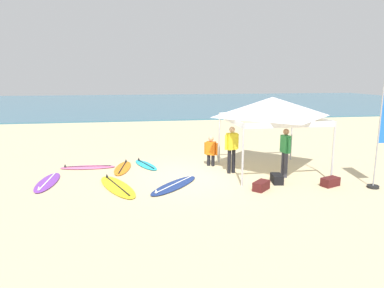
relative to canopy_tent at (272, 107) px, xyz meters
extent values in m
plane|color=beige|center=(-2.83, -0.17, -2.39)|extent=(80.00, 80.00, 0.00)
cube|color=#386B84|center=(-2.83, 32.90, -2.34)|extent=(80.00, 36.00, 0.10)
cylinder|color=#B7B7BC|center=(-1.55, -1.55, -1.36)|extent=(0.07, 0.07, 2.05)
cylinder|color=#B7B7BC|center=(1.55, -1.55, -1.36)|extent=(0.07, 0.07, 2.05)
cylinder|color=#B7B7BC|center=(-1.55, 1.55, -1.36)|extent=(0.07, 0.07, 2.05)
cylinder|color=#B7B7BC|center=(1.55, 1.55, -1.36)|extent=(0.07, 0.07, 2.05)
cube|color=white|center=(0.00, -1.55, -0.43)|extent=(3.11, 0.03, 0.18)
cube|color=white|center=(0.00, 1.55, -0.43)|extent=(3.11, 0.03, 0.18)
cube|color=white|center=(-1.55, 0.00, -0.43)|extent=(0.03, 3.11, 0.18)
cube|color=white|center=(1.55, 0.00, -0.43)|extent=(0.03, 3.11, 0.18)
pyramid|color=white|center=(0.00, 0.00, 0.01)|extent=(3.23, 3.23, 0.70)
ellipsoid|color=pink|center=(-6.75, 1.54, -2.35)|extent=(2.08, 0.66, 0.07)
cube|color=black|center=(-6.75, 1.54, -2.32)|extent=(1.75, 0.13, 0.01)
cone|color=black|center=(-7.59, 1.58, -2.26)|extent=(0.09, 0.09, 0.12)
ellipsoid|color=#23B2CC|center=(-4.53, 1.52, -2.35)|extent=(1.11, 1.86, 0.07)
cube|color=black|center=(-4.53, 1.52, -2.32)|extent=(0.60, 1.44, 0.01)
cone|color=black|center=(-4.80, 2.21, -2.26)|extent=(0.09, 0.09, 0.12)
ellipsoid|color=purple|center=(-7.82, -0.19, -2.35)|extent=(0.67, 2.21, 0.07)
cube|color=white|center=(-7.82, -0.19, -2.32)|extent=(0.12, 1.86, 0.01)
cone|color=white|center=(-7.85, -1.09, -2.26)|extent=(0.09, 0.09, 0.12)
ellipsoid|color=navy|center=(-3.70, -1.20, -2.35)|extent=(2.02, 2.20, 0.07)
cube|color=white|center=(-3.70, -1.20, -2.32)|extent=(1.34, 1.55, 0.01)
cone|color=white|center=(-4.33, -1.94, -2.26)|extent=(0.09, 0.09, 0.12)
ellipsoid|color=yellow|center=(-5.51, -1.04, -2.35)|extent=(1.61, 2.67, 0.07)
cube|color=black|center=(-5.51, -1.04, -2.32)|extent=(0.86, 2.06, 0.01)
cone|color=black|center=(-5.91, -0.05, -2.26)|extent=(0.09, 0.09, 0.12)
ellipsoid|color=orange|center=(-5.42, 1.21, -2.35)|extent=(0.80, 2.08, 0.07)
cube|color=black|center=(-5.42, 1.21, -2.32)|extent=(0.26, 1.71, 0.01)
cone|color=black|center=(-5.31, 2.03, -2.26)|extent=(0.09, 0.09, 0.12)
cylinder|color=#383842|center=(0.24, -0.86, -1.95)|extent=(0.13, 0.13, 0.88)
cylinder|color=#383842|center=(0.21, -0.68, -1.95)|extent=(0.13, 0.13, 0.88)
cube|color=#2D8C47|center=(0.23, -0.77, -1.21)|extent=(0.26, 0.38, 0.60)
sphere|color=#9E7051|center=(0.23, -0.77, -0.78)|extent=(0.21, 0.21, 0.21)
cylinder|color=#2D8C47|center=(0.25, -1.00, -1.23)|extent=(0.09, 0.09, 0.54)
cylinder|color=#2D8C47|center=(0.20, -0.54, -1.23)|extent=(0.09, 0.09, 0.54)
cylinder|color=black|center=(-1.56, -0.03, -1.95)|extent=(0.13, 0.13, 0.88)
cylinder|color=black|center=(-1.39, 0.02, -1.95)|extent=(0.13, 0.13, 0.88)
cube|color=yellow|center=(-1.48, -0.01, -1.21)|extent=(0.40, 0.30, 0.60)
sphere|color=tan|center=(-1.48, -0.01, -0.78)|extent=(0.21, 0.21, 0.21)
cylinder|color=yellow|center=(-1.70, -0.06, -1.23)|extent=(0.09, 0.09, 0.54)
cylinder|color=yellow|center=(-1.25, 0.05, -1.23)|extent=(0.09, 0.09, 0.54)
cylinder|color=black|center=(-2.07, 1.16, -2.16)|extent=(0.13, 0.13, 0.45)
cylinder|color=black|center=(-1.92, 1.07, -2.16)|extent=(0.13, 0.13, 0.45)
cube|color=orange|center=(-1.99, 1.11, -1.68)|extent=(0.42, 0.37, 0.52)
sphere|color=tan|center=(-1.99, 1.11, -1.29)|extent=(0.21, 0.21, 0.21)
cylinder|color=orange|center=(-2.19, 1.23, -1.70)|extent=(0.09, 0.09, 0.47)
cylinder|color=orange|center=(-1.80, 1.00, -1.70)|extent=(0.09, 0.09, 0.47)
cylinder|color=#99999E|center=(2.51, -2.38, -0.69)|extent=(0.04, 0.04, 3.40)
cylinder|color=black|center=(2.51, -2.38, -2.35)|extent=(0.36, 0.36, 0.08)
cube|color=black|center=(-0.30, -1.39, -2.25)|extent=(0.41, 0.64, 0.28)
cube|color=#4C1919|center=(1.27, -1.98, -2.25)|extent=(0.68, 0.52, 0.28)
cube|color=#4C1919|center=(-1.07, -2.00, -2.25)|extent=(0.66, 0.64, 0.28)
camera|label=1|loc=(-4.85, -11.71, 1.12)|focal=32.08mm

